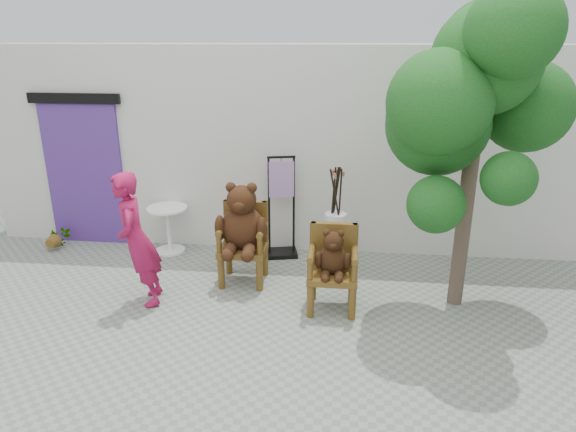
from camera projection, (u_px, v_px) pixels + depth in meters
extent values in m
plane|color=gray|center=(249.00, 343.00, 5.50)|extent=(60.00, 60.00, 0.00)
cube|color=silver|center=(283.00, 146.00, 7.91)|extent=(9.00, 1.00, 3.00)
cube|color=#4D2A7F|center=(85.00, 174.00, 7.87)|extent=(1.20, 0.08, 2.20)
cube|color=black|center=(73.00, 98.00, 7.45)|extent=(1.40, 0.06, 0.15)
cylinder|color=#4C3310|center=(221.00, 273.00, 6.63)|extent=(0.09, 0.09, 0.42)
cylinder|color=#4C3310|center=(229.00, 259.00, 7.05)|extent=(0.09, 0.09, 0.42)
cylinder|color=#4C3310|center=(260.00, 275.00, 6.58)|extent=(0.09, 0.09, 0.42)
cylinder|color=#4C3310|center=(265.00, 261.00, 7.00)|extent=(0.09, 0.09, 0.42)
cube|color=#4C3310|center=(243.00, 249.00, 6.73)|extent=(0.60, 0.55, 0.08)
cube|color=#4C3310|center=(246.00, 221.00, 6.85)|extent=(0.57, 0.08, 0.55)
cylinder|color=#4C3310|center=(227.00, 220.00, 6.87)|extent=(0.08, 0.08, 0.55)
cylinder|color=#4C3310|center=(219.00, 243.00, 6.49)|extent=(0.07, 0.07, 0.25)
cylinder|color=#4C3310|center=(223.00, 228.00, 6.66)|extent=(0.08, 0.53, 0.08)
cylinder|color=#4C3310|center=(265.00, 221.00, 6.82)|extent=(0.08, 0.08, 0.55)
cylinder|color=#4C3310|center=(260.00, 245.00, 6.44)|extent=(0.07, 0.07, 0.25)
cylinder|color=#4C3310|center=(262.00, 229.00, 6.61)|extent=(0.08, 0.53, 0.08)
ellipsoid|color=black|center=(243.00, 228.00, 6.66)|extent=(0.57, 0.49, 0.60)
sphere|color=black|center=(242.00, 200.00, 6.50)|extent=(0.38, 0.38, 0.38)
ellipsoid|color=black|center=(239.00, 206.00, 6.37)|extent=(0.17, 0.14, 0.14)
sphere|color=black|center=(231.00, 187.00, 6.47)|extent=(0.13, 0.13, 0.13)
sphere|color=black|center=(252.00, 188.00, 6.44)|extent=(0.13, 0.13, 0.13)
ellipsoid|color=black|center=(220.00, 228.00, 6.56)|extent=(0.13, 0.19, 0.34)
ellipsoid|color=black|center=(230.00, 250.00, 6.50)|extent=(0.17, 0.34, 0.17)
sphere|color=black|center=(228.00, 255.00, 6.38)|extent=(0.16, 0.16, 0.16)
ellipsoid|color=black|center=(262.00, 230.00, 6.50)|extent=(0.13, 0.19, 0.34)
ellipsoid|color=black|center=(249.00, 250.00, 6.47)|extent=(0.17, 0.34, 0.17)
sphere|color=black|center=(247.00, 256.00, 6.35)|extent=(0.16, 0.16, 0.16)
cylinder|color=#4C3310|center=(310.00, 301.00, 5.95)|extent=(0.09, 0.09, 0.41)
cylinder|color=#4C3310|center=(313.00, 284.00, 6.36)|extent=(0.09, 0.09, 0.41)
cylinder|color=#4C3310|center=(352.00, 303.00, 5.90)|extent=(0.09, 0.09, 0.41)
cylinder|color=#4C3310|center=(352.00, 286.00, 6.31)|extent=(0.09, 0.09, 0.41)
cube|color=#4C3310|center=(332.00, 275.00, 6.05)|extent=(0.58, 0.53, 0.08)
cube|color=#4C3310|center=(334.00, 244.00, 6.16)|extent=(0.55, 0.08, 0.53)
cylinder|color=#4C3310|center=(313.00, 243.00, 6.19)|extent=(0.08, 0.08, 0.53)
cylinder|color=#4C3310|center=(310.00, 270.00, 5.82)|extent=(0.07, 0.07, 0.24)
cylinder|color=#4C3310|center=(311.00, 252.00, 5.98)|extent=(0.08, 0.51, 0.08)
cylinder|color=#4C3310|center=(355.00, 245.00, 6.14)|extent=(0.08, 0.08, 0.53)
cylinder|color=#4C3310|center=(355.00, 272.00, 5.77)|extent=(0.07, 0.07, 0.24)
cylinder|color=#4C3310|center=(355.00, 254.00, 5.93)|extent=(0.08, 0.51, 0.08)
ellipsoid|color=black|center=(333.00, 260.00, 6.00)|extent=(0.35, 0.30, 0.37)
sphere|color=black|center=(333.00, 241.00, 5.90)|extent=(0.23, 0.23, 0.23)
ellipsoid|color=black|center=(333.00, 246.00, 5.82)|extent=(0.11, 0.08, 0.08)
sphere|color=black|center=(327.00, 233.00, 5.88)|extent=(0.08, 0.08, 0.08)
sphere|color=black|center=(341.00, 234.00, 5.86)|extent=(0.08, 0.08, 0.08)
ellipsoid|color=black|center=(318.00, 260.00, 5.93)|extent=(0.08, 0.12, 0.21)
ellipsoid|color=black|center=(326.00, 275.00, 5.90)|extent=(0.10, 0.21, 0.10)
sphere|color=black|center=(325.00, 279.00, 5.82)|extent=(0.10, 0.10, 0.10)
ellipsoid|color=black|center=(347.00, 261.00, 5.90)|extent=(0.08, 0.12, 0.21)
ellipsoid|color=black|center=(339.00, 276.00, 5.88)|extent=(0.10, 0.21, 0.10)
sphere|color=black|center=(339.00, 280.00, 5.81)|extent=(0.10, 0.10, 0.10)
imported|color=#9D1342|center=(137.00, 240.00, 6.07)|extent=(0.56, 0.69, 1.65)
cylinder|color=white|center=(167.00, 208.00, 7.61)|extent=(0.60, 0.60, 0.03)
cylinder|color=white|center=(169.00, 230.00, 7.72)|extent=(0.06, 0.06, 0.68)
cylinder|color=white|center=(170.00, 250.00, 7.83)|extent=(0.44, 0.44, 0.03)
cube|color=black|center=(269.00, 208.00, 7.43)|extent=(0.04, 0.04, 1.50)
cube|color=black|center=(294.00, 207.00, 7.47)|extent=(0.04, 0.04, 1.50)
cube|color=black|center=(281.00, 157.00, 7.20)|extent=(0.40, 0.12, 0.03)
cube|color=black|center=(282.00, 253.00, 7.69)|extent=(0.52, 0.44, 0.06)
cube|color=#A27EB8|center=(281.00, 179.00, 7.30)|extent=(0.36, 0.12, 0.52)
cylinder|color=black|center=(281.00, 159.00, 7.21)|extent=(0.01, 0.01, 0.08)
cylinder|color=white|center=(335.00, 239.00, 7.13)|extent=(0.32, 0.32, 0.03)
cylinder|color=white|center=(341.00, 251.00, 7.27)|extent=(0.03, 0.03, 0.44)
cylinder|color=white|center=(329.00, 251.00, 7.29)|extent=(0.03, 0.03, 0.44)
cylinder|color=white|center=(328.00, 256.00, 7.13)|extent=(0.03, 0.03, 0.44)
cylinder|color=white|center=(341.00, 256.00, 7.11)|extent=(0.03, 0.03, 0.44)
cylinder|color=black|center=(335.00, 196.00, 6.97)|extent=(0.14, 0.07, 0.79)
cylinder|color=#915C41|center=(335.00, 172.00, 6.91)|extent=(0.05, 0.04, 0.08)
cylinder|color=black|center=(335.00, 198.00, 6.88)|extent=(0.18, 0.06, 0.79)
cylinder|color=#915C41|center=(335.00, 176.00, 6.72)|extent=(0.05, 0.04, 0.08)
cylinder|color=black|center=(340.00, 197.00, 6.93)|extent=(0.04, 0.11, 0.80)
cylinder|color=#915C41|center=(343.00, 174.00, 6.82)|extent=(0.04, 0.04, 0.07)
cylinder|color=black|center=(336.00, 196.00, 6.97)|extent=(0.11, 0.04, 0.80)
cylinder|color=#915C41|center=(336.00, 172.00, 6.90)|extent=(0.04, 0.04, 0.07)
cylinder|color=black|center=(333.00, 196.00, 6.95)|extent=(0.07, 0.10, 0.80)
cylinder|color=#915C41|center=(332.00, 173.00, 6.86)|extent=(0.04, 0.04, 0.07)
cylinder|color=black|center=(335.00, 196.00, 6.97)|extent=(0.10, 0.07, 0.80)
cylinder|color=#915C41|center=(334.00, 172.00, 6.89)|extent=(0.04, 0.04, 0.08)
cylinder|color=#413227|center=(469.00, 182.00, 5.83)|extent=(0.18, 0.18, 3.09)
sphere|color=#0F3913|center=(439.00, 103.00, 5.24)|extent=(1.09, 1.09, 1.09)
sphere|color=#0F3913|center=(486.00, 45.00, 5.43)|extent=(0.96, 0.96, 0.96)
sphere|color=#0F3913|center=(437.00, 124.00, 5.69)|extent=(1.15, 1.15, 1.15)
sphere|color=#0F3913|center=(527.00, 107.00, 5.78)|extent=(1.03, 1.03, 1.03)
sphere|color=#0F3913|center=(434.00, 117.00, 5.56)|extent=(1.04, 1.04, 1.04)
sphere|color=#0F3913|center=(514.00, 30.00, 4.78)|extent=(0.91, 0.91, 0.91)
sphere|color=#0F3913|center=(486.00, 59.00, 5.31)|extent=(1.15, 1.15, 1.15)
sphere|color=#0F3913|center=(436.00, 204.00, 5.40)|extent=(0.62, 0.62, 0.62)
sphere|color=#0F3913|center=(509.00, 179.00, 5.12)|extent=(0.55, 0.55, 0.55)
imported|color=#0F3913|center=(57.00, 238.00, 7.88)|extent=(0.33, 0.29, 0.36)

